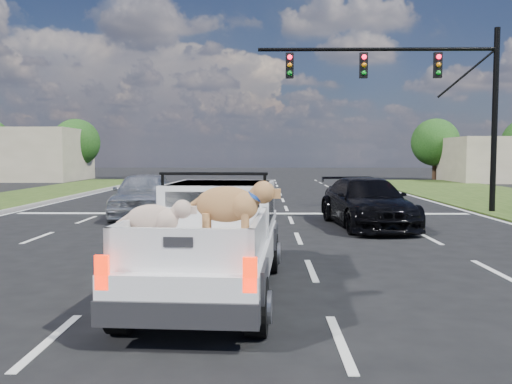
# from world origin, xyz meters

# --- Properties ---
(ground) EXTENTS (160.00, 160.00, 0.00)m
(ground) POSITION_xyz_m (0.00, 0.00, 0.00)
(ground) COLOR black
(ground) RESTS_ON ground
(road_markings) EXTENTS (17.75, 60.00, 0.01)m
(road_markings) POSITION_xyz_m (0.00, 6.56, 0.01)
(road_markings) COLOR silver
(road_markings) RESTS_ON ground
(traffic_signal) EXTENTS (9.11, 0.31, 7.00)m
(traffic_signal) POSITION_xyz_m (7.20, 10.50, 4.73)
(traffic_signal) COLOR black
(traffic_signal) RESTS_ON ground
(building_left) EXTENTS (10.00, 8.00, 4.40)m
(building_left) POSITION_xyz_m (-20.00, 36.00, 2.20)
(building_left) COLOR #BEAF91
(building_left) RESTS_ON ground
(tree_far_c) EXTENTS (4.20, 4.20, 5.40)m
(tree_far_c) POSITION_xyz_m (-16.00, 38.00, 3.29)
(tree_far_c) COLOR #332114
(tree_far_c) RESTS_ON ground
(tree_far_d) EXTENTS (4.20, 4.20, 5.40)m
(tree_far_d) POSITION_xyz_m (16.00, 38.00, 3.29)
(tree_far_d) COLOR #332114
(tree_far_d) RESTS_ON ground
(pickup_truck) EXTENTS (2.26, 5.32, 1.96)m
(pickup_truck) POSITION_xyz_m (0.02, -1.70, 0.92)
(pickup_truck) COLOR black
(pickup_truck) RESTS_ON ground
(silver_sedan) EXTENTS (2.24, 4.92, 1.64)m
(silver_sedan) POSITION_xyz_m (-3.44, 8.77, 0.82)
(silver_sedan) COLOR silver
(silver_sedan) RESTS_ON ground
(black_coupe) EXTENTS (2.62, 5.39, 1.51)m
(black_coupe) POSITION_xyz_m (4.01, 6.34, 0.75)
(black_coupe) COLOR black
(black_coupe) RESTS_ON ground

